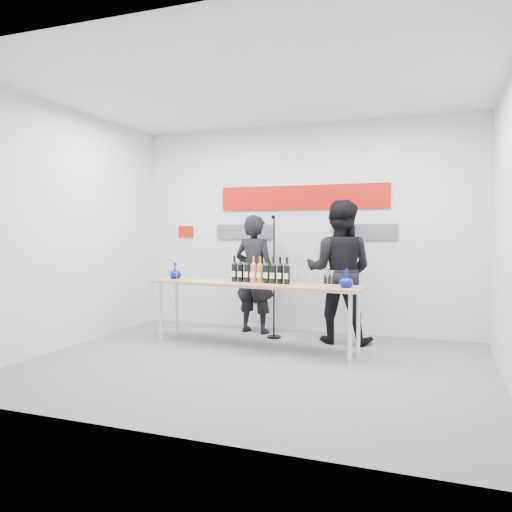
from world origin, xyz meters
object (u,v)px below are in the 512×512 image
Objects in this scene: presenter_left at (255,274)px; mic_stand at (274,301)px; tasting_table at (253,288)px; presenter_right at (339,271)px.

presenter_left is 1.01× the size of mic_stand.
tasting_table is 1.66× the size of mic_stand.
presenter_right reaches higher than tasting_table.
mic_stand is at bearing 155.09° from presenter_left.
mic_stand is (0.37, -0.25, -0.33)m from presenter_left.
tasting_table is 1.49× the size of presenter_right.
tasting_table is 0.71m from mic_stand.
presenter_right is (0.93, 0.73, 0.17)m from tasting_table.
tasting_table is 1.64× the size of presenter_left.
presenter_left is (-0.32, 0.91, 0.09)m from tasting_table.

